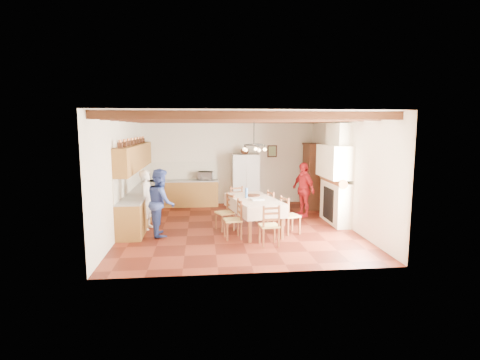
{
  "coord_description": "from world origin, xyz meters",
  "views": [
    {
      "loc": [
        -0.95,
        -9.82,
        2.68
      ],
      "look_at": [
        0.1,
        0.3,
        1.25
      ],
      "focal_mm": 28.0,
      "sensor_mm": 36.0,
      "label": 1
    }
  ],
  "objects_px": {
    "hutch": "(312,176)",
    "chair_end_far": "(238,203)",
    "chair_left_near": "(233,219)",
    "chair_end_near": "(269,225)",
    "refrigerator": "(245,180)",
    "person_woman_red": "(303,189)",
    "dining_table": "(254,201)",
    "person_woman_blue": "(161,202)",
    "chair_right_far": "(276,208)",
    "chair_right_near": "(290,215)",
    "person_man": "(147,200)",
    "chair_left_far": "(225,212)",
    "microwave": "(206,176)"
  },
  "relations": [
    {
      "from": "chair_left_far",
      "to": "person_man",
      "type": "bearing_deg",
      "value": -122.19
    },
    {
      "from": "chair_end_far",
      "to": "chair_end_near",
      "type": "bearing_deg",
      "value": -94.0
    },
    {
      "from": "hutch",
      "to": "chair_left_far",
      "type": "relative_size",
      "value": 2.24
    },
    {
      "from": "hutch",
      "to": "chair_left_far",
      "type": "height_order",
      "value": "hutch"
    },
    {
      "from": "microwave",
      "to": "dining_table",
      "type": "bearing_deg",
      "value": -65.8
    },
    {
      "from": "dining_table",
      "to": "person_woman_red",
      "type": "relative_size",
      "value": 1.32
    },
    {
      "from": "refrigerator",
      "to": "dining_table",
      "type": "relative_size",
      "value": 0.82
    },
    {
      "from": "chair_end_near",
      "to": "dining_table",
      "type": "bearing_deg",
      "value": -86.55
    },
    {
      "from": "chair_end_far",
      "to": "microwave",
      "type": "relative_size",
      "value": 1.89
    },
    {
      "from": "person_woman_blue",
      "to": "chair_right_far",
      "type": "bearing_deg",
      "value": -88.68
    },
    {
      "from": "chair_left_near",
      "to": "chair_left_far",
      "type": "distance_m",
      "value": 0.82
    },
    {
      "from": "dining_table",
      "to": "chair_end_near",
      "type": "height_order",
      "value": "chair_end_near"
    },
    {
      "from": "chair_end_near",
      "to": "person_man",
      "type": "relative_size",
      "value": 0.61
    },
    {
      "from": "person_woman_blue",
      "to": "chair_end_near",
      "type": "bearing_deg",
      "value": -124.96
    },
    {
      "from": "chair_left_far",
      "to": "person_man",
      "type": "height_order",
      "value": "person_man"
    },
    {
      "from": "chair_end_far",
      "to": "refrigerator",
      "type": "bearing_deg",
      "value": 63.05
    },
    {
      "from": "chair_right_near",
      "to": "chair_left_near",
      "type": "bearing_deg",
      "value": 83.51
    },
    {
      "from": "chair_left_near",
      "to": "chair_end_near",
      "type": "distance_m",
      "value": 0.99
    },
    {
      "from": "chair_left_far",
      "to": "chair_right_near",
      "type": "height_order",
      "value": "same"
    },
    {
      "from": "chair_right_near",
      "to": "chair_end_near",
      "type": "bearing_deg",
      "value": 124.19
    },
    {
      "from": "chair_left_far",
      "to": "microwave",
      "type": "height_order",
      "value": "microwave"
    },
    {
      "from": "dining_table",
      "to": "person_woman_red",
      "type": "height_order",
      "value": "person_woman_red"
    },
    {
      "from": "chair_right_far",
      "to": "person_woman_red",
      "type": "relative_size",
      "value": 0.58
    },
    {
      "from": "hutch",
      "to": "microwave",
      "type": "relative_size",
      "value": 4.24
    },
    {
      "from": "chair_end_near",
      "to": "chair_end_far",
      "type": "xyz_separation_m",
      "value": [
        -0.46,
        2.5,
        0.0
      ]
    },
    {
      "from": "refrigerator",
      "to": "hutch",
      "type": "relative_size",
      "value": 0.83
    },
    {
      "from": "refrigerator",
      "to": "chair_right_near",
      "type": "relative_size",
      "value": 1.85
    },
    {
      "from": "refrigerator",
      "to": "chair_left_far",
      "type": "height_order",
      "value": "refrigerator"
    },
    {
      "from": "dining_table",
      "to": "chair_left_far",
      "type": "bearing_deg",
      "value": 163.47
    },
    {
      "from": "hutch",
      "to": "chair_end_far",
      "type": "xyz_separation_m",
      "value": [
        -2.64,
        -1.45,
        -0.6
      ]
    },
    {
      "from": "refrigerator",
      "to": "chair_end_far",
      "type": "xyz_separation_m",
      "value": [
        -0.44,
        -1.97,
        -0.41
      ]
    },
    {
      "from": "refrigerator",
      "to": "person_woman_red",
      "type": "relative_size",
      "value": 1.08
    },
    {
      "from": "refrigerator",
      "to": "person_woman_blue",
      "type": "relative_size",
      "value": 1.06
    },
    {
      "from": "chair_end_far",
      "to": "person_woman_blue",
      "type": "distance_m",
      "value": 2.53
    },
    {
      "from": "chair_right_near",
      "to": "chair_end_far",
      "type": "distance_m",
      "value": 1.98
    },
    {
      "from": "person_man",
      "to": "microwave",
      "type": "height_order",
      "value": "person_man"
    },
    {
      "from": "refrigerator",
      "to": "hutch",
      "type": "distance_m",
      "value": 2.27
    },
    {
      "from": "chair_right_near",
      "to": "chair_end_far",
      "type": "height_order",
      "value": "same"
    },
    {
      "from": "chair_right_near",
      "to": "chair_right_far",
      "type": "relative_size",
      "value": 1.0
    },
    {
      "from": "chair_end_far",
      "to": "person_man",
      "type": "xyz_separation_m",
      "value": [
        -2.51,
        -0.77,
        0.31
      ]
    },
    {
      "from": "chair_end_near",
      "to": "person_man",
      "type": "bearing_deg",
      "value": -36.01
    },
    {
      "from": "chair_right_far",
      "to": "person_man",
      "type": "xyz_separation_m",
      "value": [
        -3.48,
        -0.06,
        0.31
      ]
    },
    {
      "from": "chair_right_near",
      "to": "person_woman_red",
      "type": "distance_m",
      "value": 2.01
    },
    {
      "from": "person_man",
      "to": "chair_end_far",
      "type": "bearing_deg",
      "value": -59.24
    },
    {
      "from": "chair_end_near",
      "to": "microwave",
      "type": "relative_size",
      "value": 1.89
    },
    {
      "from": "refrigerator",
      "to": "person_woman_red",
      "type": "distance_m",
      "value": 2.35
    },
    {
      "from": "chair_right_near",
      "to": "microwave",
      "type": "height_order",
      "value": "microwave"
    },
    {
      "from": "chair_left_near",
      "to": "microwave",
      "type": "xyz_separation_m",
      "value": [
        -0.6,
        3.97,
        0.56
      ]
    },
    {
      "from": "person_man",
      "to": "dining_table",
      "type": "bearing_deg",
      "value": -87.28
    },
    {
      "from": "dining_table",
      "to": "chair_right_near",
      "type": "bearing_deg",
      "value": -17.56
    }
  ]
}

